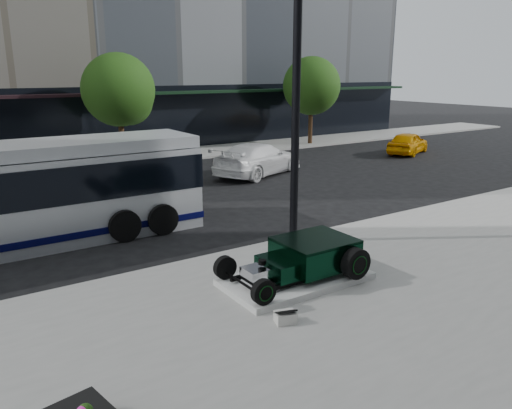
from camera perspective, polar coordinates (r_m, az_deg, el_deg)
ground at (r=16.03m, az=-3.01°, el=-2.71°), size 120.00×120.00×0.00m
sidewalk_far at (r=28.66m, az=-17.44°, el=4.66°), size 70.00×4.00×0.12m
street_trees at (r=27.73m, az=-15.18°, el=12.23°), size 29.80×3.80×5.70m
display_plinth at (r=11.77m, az=4.59°, el=-8.46°), size 3.40×1.80×0.15m
hot_rod at (r=11.78m, az=5.92°, el=-5.85°), size 3.22×2.00×0.81m
info_plaque at (r=9.98m, az=3.39°, el=-12.66°), size 0.47×0.40×0.31m
lamppost at (r=13.78m, az=4.55°, el=9.68°), size 0.41×0.41×7.54m
white_sedan at (r=24.14m, az=0.26°, el=5.24°), size 5.74×3.98×1.54m
yellow_taxi at (r=31.71m, az=16.97°, el=6.75°), size 4.22×2.98×1.33m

